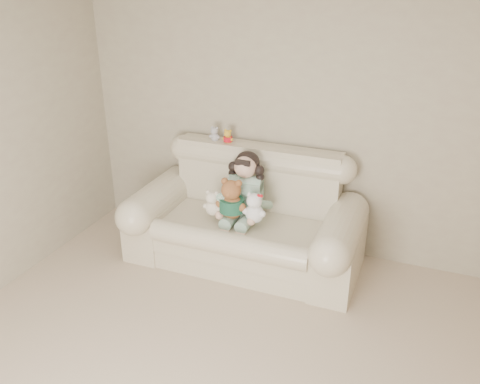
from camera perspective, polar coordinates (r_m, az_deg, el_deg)
name	(u,v)px	position (r m, az deg, el deg)	size (l,w,h in m)	color
wall_back	(315,118)	(4.59, 8.42, 8.28)	(4.50, 4.50, 0.00)	#A8A286
sofa	(244,211)	(4.55, 0.47, -2.21)	(2.10, 0.95, 1.03)	#C0B09A
seated_child	(246,185)	(4.53, 0.64, 0.77)	(0.38, 0.47, 0.64)	#2C714E
brown_teddy	(232,195)	(4.38, -0.95, -0.35)	(0.28, 0.22, 0.44)	brown
white_cat	(255,205)	(4.33, 1.67, -1.44)	(0.21, 0.16, 0.33)	white
cream_teddy	(212,201)	(4.47, -3.13, -1.00)	(0.18, 0.14, 0.28)	beige
yellow_mini_bear	(228,135)	(4.73, -1.37, 6.42)	(0.11, 0.08, 0.17)	gold
grey_mini_plush	(215,133)	(4.80, -2.88, 6.70)	(0.11, 0.09, 0.17)	silver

